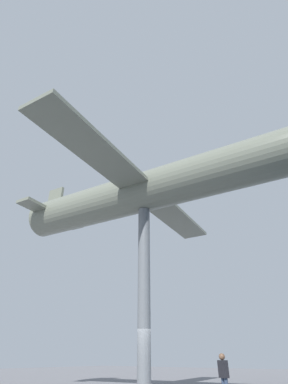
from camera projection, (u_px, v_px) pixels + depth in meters
name	position (u px, v px, depth m)	size (l,w,h in m)	color
support_pylon_central	(144.00, 292.00, 13.08)	(0.55, 0.55, 7.95)	slate
suspended_airplane	(149.00, 191.00, 15.38)	(14.72, 16.24, 3.00)	slate
visitor_person	(224.00, 374.00, 11.61)	(0.39, 0.46, 1.62)	#2D3D56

